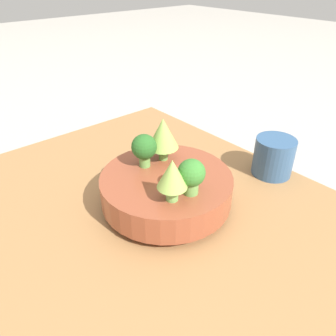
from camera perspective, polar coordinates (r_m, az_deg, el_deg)
ground_plane at (r=0.67m, az=-2.44°, el=-10.72°), size 6.00×6.00×0.00m
table at (r=0.66m, az=-2.49°, el=-9.19°), size 0.86×0.67×0.05m
bowl at (r=0.63m, az=0.00°, el=-3.77°), size 0.25×0.25×0.07m
romanesco_piece_far at (r=0.53m, az=0.74°, el=-1.29°), size 0.05×0.05×0.08m
romanesco_piece_near at (r=0.64m, az=-0.87°, el=5.94°), size 0.06×0.06×0.09m
broccoli_floret_left at (r=0.55m, az=4.09°, el=-1.18°), size 0.05×0.05×0.07m
broccoli_floret_right at (r=0.63m, az=-4.18°, el=3.48°), size 0.05×0.05×0.07m
cup at (r=0.77m, az=17.91°, el=1.90°), size 0.09×0.09×0.09m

